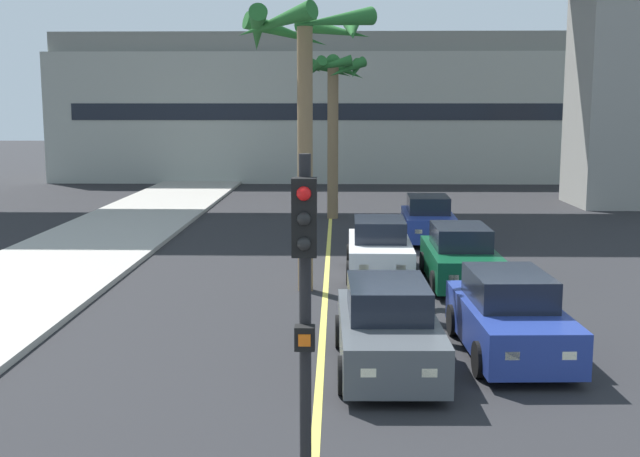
# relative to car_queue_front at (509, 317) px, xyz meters

# --- Properties ---
(lane_stripe_center) EXTENTS (0.14, 56.00, 0.01)m
(lane_stripe_center) POSITION_rel_car_queue_front_xyz_m (-3.55, 8.79, -0.72)
(lane_stripe_center) COLOR #DBCC4C
(lane_stripe_center) RESTS_ON ground
(pier_building_backdrop) EXTENTS (35.18, 8.04, 9.13)m
(pier_building_backdrop) POSITION_rel_car_queue_front_xyz_m (-3.55, 37.22, 3.78)
(pier_building_backdrop) COLOR #ADB2A8
(pier_building_backdrop) RESTS_ON ground
(car_queue_front) EXTENTS (1.95, 4.16, 1.56)m
(car_queue_front) POSITION_rel_car_queue_front_xyz_m (0.00, 0.00, 0.00)
(car_queue_front) COLOR navy
(car_queue_front) RESTS_ON ground
(car_queue_second) EXTENTS (1.94, 4.16, 1.56)m
(car_queue_second) POSITION_rel_car_queue_front_xyz_m (-0.08, 12.90, 0.00)
(car_queue_second) COLOR navy
(car_queue_second) RESTS_ON ground
(car_queue_third) EXTENTS (1.84, 4.10, 1.56)m
(car_queue_third) POSITION_rel_car_queue_front_xyz_m (-0.01, 5.91, 0.00)
(car_queue_third) COLOR #0C4728
(car_queue_third) RESTS_ON ground
(car_queue_fourth) EXTENTS (1.88, 4.12, 1.56)m
(car_queue_fourth) POSITION_rel_car_queue_front_xyz_m (-2.08, 7.11, 0.00)
(car_queue_fourth) COLOR white
(car_queue_fourth) RESTS_ON ground
(car_queue_fifth) EXTENTS (1.90, 4.13, 1.56)m
(car_queue_fifth) POSITION_rel_car_queue_front_xyz_m (-2.35, -0.88, 0.00)
(car_queue_fifth) COLOR #4C5156
(car_queue_fifth) RESTS_ON ground
(traffic_light_median_near) EXTENTS (0.24, 0.37, 4.20)m
(traffic_light_median_near) POSITION_rel_car_queue_front_xyz_m (-3.57, -6.99, 1.99)
(traffic_light_median_near) COLOR black
(traffic_light_median_near) RESTS_ON ground
(palm_tree_near_median) EXTENTS (2.86, 2.93, 6.79)m
(palm_tree_near_median) POSITION_rel_car_queue_front_xyz_m (-3.45, 18.35, 4.50)
(palm_tree_near_median) COLOR brown
(palm_tree_near_median) RESTS_ON ground
(palm_tree_mid_median) EXTENTS (3.53, 3.61, 7.11)m
(palm_tree_mid_median) POSITION_rel_car_queue_front_xyz_m (-4.04, 5.15, 5.03)
(palm_tree_mid_median) COLOR brown
(palm_tree_mid_median) RESTS_ON ground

